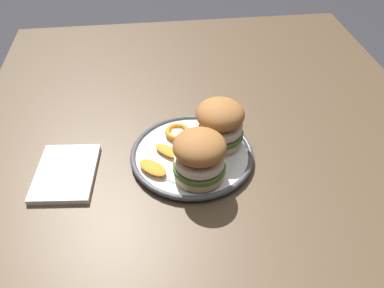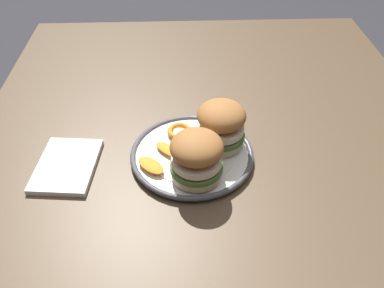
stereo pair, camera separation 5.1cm
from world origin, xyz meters
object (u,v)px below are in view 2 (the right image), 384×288
sandwich_half_left (221,124)px  dining_table (212,187)px  dinner_plate (192,155)px  sandwich_half_right (197,156)px

sandwich_half_left → dining_table: bearing=-23.3°
dinner_plate → sandwich_half_left: size_ratio=1.88×
dinner_plate → sandwich_half_left: (-0.03, 0.06, 0.06)m
sandwich_half_left → sandwich_half_right: bearing=-30.3°
dining_table → dinner_plate: 0.10m
dining_table → sandwich_half_left: (-0.04, 0.02, 0.15)m
dining_table → dinner_plate: bearing=-103.1°
dining_table → sandwich_half_left: 0.16m
dinner_plate → sandwich_half_right: 0.09m
dining_table → sandwich_half_right: sandwich_half_right is taller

